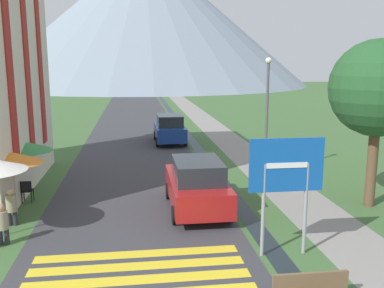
# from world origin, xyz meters

# --- Properties ---
(ground_plane) EXTENTS (160.00, 160.00, 0.00)m
(ground_plane) POSITION_xyz_m (0.00, 20.00, 0.00)
(ground_plane) COLOR #3D6033
(road) EXTENTS (6.40, 60.00, 0.01)m
(road) POSITION_xyz_m (-2.50, 30.00, 0.00)
(road) COLOR #38383D
(road) RESTS_ON ground_plane
(footpath) EXTENTS (2.20, 60.00, 0.01)m
(footpath) POSITION_xyz_m (3.60, 30.00, 0.00)
(footpath) COLOR gray
(footpath) RESTS_ON ground_plane
(drainage_channel) EXTENTS (0.60, 60.00, 0.00)m
(drainage_channel) POSITION_xyz_m (1.20, 30.00, 0.00)
(drainage_channel) COLOR black
(drainage_channel) RESTS_ON ground_plane
(crosswalk_marking) EXTENTS (5.44, 2.54, 0.01)m
(crosswalk_marking) POSITION_xyz_m (-2.50, 3.97, 0.01)
(crosswalk_marking) COLOR yellow
(crosswalk_marking) RESTS_ON ground_plane
(mountain_distant) EXTENTS (70.42, 70.42, 29.63)m
(mountain_distant) POSITION_xyz_m (0.41, 92.42, 14.81)
(mountain_distant) COLOR gray
(mountain_distant) RESTS_ON ground_plane
(road_sign) EXTENTS (2.00, 0.11, 3.20)m
(road_sign) POSITION_xyz_m (1.39, 4.49, 2.17)
(road_sign) COLOR gray
(road_sign) RESTS_ON ground_plane
(parked_car_near) EXTENTS (1.97, 4.23, 1.82)m
(parked_car_near) POSITION_xyz_m (-0.40, 8.32, 0.91)
(parked_car_near) COLOR #A31919
(parked_car_near) RESTS_ON ground_plane
(parked_car_far) EXTENTS (1.90, 4.11, 1.82)m
(parked_car_far) POSITION_xyz_m (-0.31, 20.98, 0.91)
(parked_car_far) COLOR navy
(parked_car_far) RESTS_ON ground_plane
(cafe_chair_middle) EXTENTS (0.40, 0.40, 0.85)m
(cafe_chair_middle) POSITION_xyz_m (-6.93, 8.41, 0.51)
(cafe_chair_middle) COLOR black
(cafe_chair_middle) RESTS_ON ground_plane
(cafe_chair_far_right) EXTENTS (0.40, 0.40, 0.85)m
(cafe_chair_far_right) POSITION_xyz_m (-6.49, 9.88, 0.51)
(cafe_chair_far_right) COLOR black
(cafe_chair_far_right) RESTS_ON ground_plane
(cafe_umbrella_middle_orange) EXTENTS (1.99, 1.99, 2.15)m
(cafe_umbrella_middle_orange) POSITION_xyz_m (-6.57, 8.71, 1.96)
(cafe_umbrella_middle_orange) COLOR #B7B2A8
(cafe_umbrella_middle_orange) RESTS_ON ground_plane
(cafe_umbrella_rear_green) EXTENTS (2.34, 2.34, 2.10)m
(cafe_umbrella_rear_green) POSITION_xyz_m (-6.86, 11.08, 1.90)
(cafe_umbrella_rear_green) COLOR #B7B2A8
(cafe_umbrella_rear_green) RESTS_ON ground_plane
(person_seated_far) EXTENTS (0.32, 0.32, 1.20)m
(person_seated_far) POSITION_xyz_m (-6.27, 6.17, 0.67)
(person_seated_far) COLOR #282833
(person_seated_far) RESTS_ON ground_plane
(person_seated_near) EXTENTS (0.32, 0.32, 1.22)m
(person_seated_near) POSITION_xyz_m (-6.43, 7.65, 0.67)
(person_seated_near) COLOR #282833
(person_seated_near) RESTS_ON ground_plane
(streetlamp) EXTENTS (0.28, 0.28, 5.30)m
(streetlamp) POSITION_xyz_m (3.34, 12.44, 3.13)
(streetlamp) COLOR #515156
(streetlamp) RESTS_ON ground_plane
(tree_by_path) EXTENTS (3.36, 3.36, 5.91)m
(tree_by_path) POSITION_xyz_m (5.83, 7.92, 4.21)
(tree_by_path) COLOR brown
(tree_by_path) RESTS_ON ground_plane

